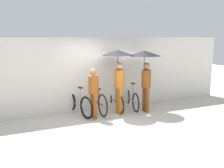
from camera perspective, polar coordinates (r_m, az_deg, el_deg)
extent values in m
plane|color=beige|center=(7.60, 2.45, -8.89)|extent=(30.00, 30.00, 0.00)
cube|color=silver|center=(8.83, -2.41, 2.34)|extent=(10.24, 0.12, 2.53)
torus|color=black|center=(8.81, -9.57, -3.82)|extent=(0.24, 0.72, 0.72)
torus|color=black|center=(7.91, -5.84, -5.40)|extent=(0.24, 0.72, 0.72)
cylinder|color=#A59E93|center=(8.36, -7.81, -4.57)|extent=(0.30, 1.05, 0.04)
cylinder|color=#A59E93|center=(8.13, -7.19, -2.91)|extent=(0.04, 0.04, 0.57)
cube|color=black|center=(8.06, -7.24, -0.83)|extent=(0.14, 0.22, 0.03)
cylinder|color=#A59E93|center=(8.74, -9.63, -1.94)|extent=(0.04, 0.04, 0.59)
cylinder|color=#A59E93|center=(8.68, -9.69, -0.04)|extent=(0.43, 0.13, 0.03)
torus|color=black|center=(9.05, -4.82, -3.25)|extent=(0.06, 0.75, 0.75)
torus|color=black|center=(8.08, -2.13, -4.93)|extent=(0.06, 0.75, 0.75)
cylinder|color=maroon|center=(8.56, -3.55, -4.04)|extent=(0.06, 1.08, 0.04)
cylinder|color=maroon|center=(8.33, -3.09, -2.79)|extent=(0.04, 0.04, 0.47)
cube|color=black|center=(8.28, -3.11, -1.12)|extent=(0.10, 0.20, 0.03)
cylinder|color=maroon|center=(8.98, -4.85, -1.44)|extent=(0.04, 0.04, 0.58)
cylinder|color=maroon|center=(8.93, -4.88, 0.40)|extent=(0.44, 0.04, 0.03)
torus|color=black|center=(9.34, -0.84, -3.06)|extent=(0.07, 0.65, 0.65)
torus|color=black|center=(8.36, 1.83, -4.73)|extent=(0.07, 0.65, 0.65)
cylinder|color=#19662D|center=(8.85, 0.42, -3.85)|extent=(0.08, 1.10, 0.04)
cylinder|color=#19662D|center=(8.61, 0.90, -2.38)|extent=(0.04, 0.04, 0.55)
cube|color=black|center=(8.55, 0.90, -0.48)|extent=(0.10, 0.20, 0.03)
cylinder|color=#19662D|center=(9.27, -0.85, -1.09)|extent=(0.04, 0.04, 0.66)
cylinder|color=#19662D|center=(9.21, -0.86, 0.91)|extent=(0.44, 0.05, 0.03)
torus|color=black|center=(9.58, 3.40, -2.69)|extent=(0.16, 0.66, 0.67)
torus|color=black|center=(8.60, 5.44, -4.27)|extent=(0.16, 0.66, 0.67)
cylinder|color=#A59E93|center=(9.09, 4.36, -3.44)|extent=(0.23, 1.05, 0.04)
cylinder|color=#A59E93|center=(8.85, 4.76, -1.85)|extent=(0.04, 0.04, 0.60)
cube|color=black|center=(8.79, 4.79, 0.14)|extent=(0.12, 0.21, 0.03)
cylinder|color=#A59E93|center=(9.51, 3.42, -0.70)|extent=(0.04, 0.04, 0.68)
cylinder|color=#A59E93|center=(9.44, 3.44, 1.32)|extent=(0.44, 0.11, 0.03)
cylinder|color=#9E4C1E|center=(7.86, -3.90, -5.15)|extent=(0.13, 0.13, 0.81)
cylinder|color=#9E4C1E|center=(8.02, -4.48, -4.85)|extent=(0.13, 0.13, 0.81)
cylinder|color=#9E4C1E|center=(7.78, -4.26, -0.18)|extent=(0.32, 0.32, 0.55)
sphere|color=#997051|center=(7.72, -4.30, 2.74)|extent=(0.21, 0.21, 0.21)
cylinder|color=#C66B1E|center=(8.28, 1.95, -4.04)|extent=(0.13, 0.13, 0.88)
cylinder|color=#C66B1E|center=(8.44, 1.40, -3.75)|extent=(0.13, 0.13, 0.88)
cylinder|color=#C66B1E|center=(8.21, 1.70, 1.13)|extent=(0.32, 0.32, 0.60)
sphere|color=tan|center=(8.14, 1.72, 4.16)|extent=(0.23, 0.23, 0.23)
cylinder|color=#332D28|center=(8.27, 1.28, 4.03)|extent=(0.02, 0.02, 0.74)
cone|color=black|center=(8.23, 1.29, 7.20)|extent=(1.05, 1.05, 0.18)
cylinder|color=brown|center=(8.61, 8.05, -3.63)|extent=(0.13, 0.13, 0.87)
cylinder|color=brown|center=(8.75, 7.37, -3.38)|extent=(0.13, 0.13, 0.87)
cylinder|color=brown|center=(8.53, 7.83, 1.24)|extent=(0.32, 0.32, 0.59)
sphere|color=#997051|center=(8.47, 7.90, 4.09)|extent=(0.23, 0.23, 0.23)
cylinder|color=#332D28|center=(8.59, 7.36, 3.98)|extent=(0.02, 0.02, 0.73)
cone|color=black|center=(8.55, 7.43, 7.00)|extent=(1.10, 1.10, 0.18)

